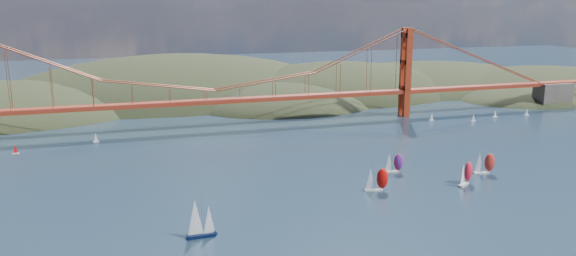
{
  "coord_description": "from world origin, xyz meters",
  "views": [
    {
      "loc": [
        -51.42,
        -131.67,
        72.88
      ],
      "look_at": [
        16.02,
        90.0,
        18.96
      ],
      "focal_mm": 35.0,
      "sensor_mm": 36.0,
      "label": 1
    }
  ],
  "objects_px": {
    "sloop_navy": "(199,219)",
    "racer_2": "(484,163)",
    "racer_0": "(376,179)",
    "racer_rwb": "(394,163)",
    "racer_1": "(465,173)"
  },
  "relations": [
    {
      "from": "racer_rwb",
      "to": "racer_2",
      "type": "bearing_deg",
      "value": -8.85
    },
    {
      "from": "racer_1",
      "to": "racer_2",
      "type": "bearing_deg",
      "value": 2.29
    },
    {
      "from": "sloop_navy",
      "to": "racer_0",
      "type": "height_order",
      "value": "sloop_navy"
    },
    {
      "from": "racer_0",
      "to": "sloop_navy",
      "type": "bearing_deg",
      "value": -148.41
    },
    {
      "from": "sloop_navy",
      "to": "racer_1",
      "type": "xyz_separation_m",
      "value": [
        108.42,
        19.51,
        -1.23
      ]
    },
    {
      "from": "racer_1",
      "to": "racer_2",
      "type": "distance_m",
      "value": 19.16
    },
    {
      "from": "racer_rwb",
      "to": "racer_1",
      "type": "bearing_deg",
      "value": -38.79
    },
    {
      "from": "racer_0",
      "to": "racer_2",
      "type": "distance_m",
      "value": 53.8
    },
    {
      "from": "racer_1",
      "to": "racer_2",
      "type": "relative_size",
      "value": 1.02
    },
    {
      "from": "racer_2",
      "to": "racer_0",
      "type": "bearing_deg",
      "value": -160.14
    },
    {
      "from": "racer_0",
      "to": "racer_rwb",
      "type": "height_order",
      "value": "racer_0"
    },
    {
      "from": "sloop_navy",
      "to": "racer_rwb",
      "type": "distance_m",
      "value": 98.43
    },
    {
      "from": "racer_0",
      "to": "racer_1",
      "type": "bearing_deg",
      "value": 8.12
    },
    {
      "from": "sloop_navy",
      "to": "racer_2",
      "type": "height_order",
      "value": "sloop_navy"
    },
    {
      "from": "sloop_navy",
      "to": "racer_0",
      "type": "relative_size",
      "value": 1.33
    }
  ]
}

